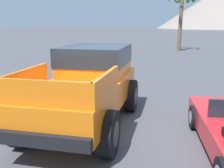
{
  "coord_description": "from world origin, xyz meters",
  "views": [
    {
      "loc": [
        4.63,
        -4.59,
        2.65
      ],
      "look_at": [
        -0.32,
        0.7,
        0.96
      ],
      "focal_mm": 42.0,
      "sensor_mm": 36.0,
      "label": 1
    }
  ],
  "objects": [
    {
      "name": "palm_tree_short",
      "position": [
        -8.19,
        18.58,
        4.55
      ],
      "size": [
        2.72,
        2.83,
        6.04
      ],
      "color": "brown",
      "rests_on": "ground_plane"
    },
    {
      "name": "orange_pickup_truck",
      "position": [
        -0.48,
        -0.01,
        1.14
      ],
      "size": [
        4.05,
        5.18,
        2.02
      ],
      "rotation": [
        0.0,
        0.0,
        0.53
      ],
      "color": "orange",
      "rests_on": "ground_plane"
    },
    {
      "name": "ground_plane",
      "position": [
        0.0,
        0.0,
        0.0
      ],
      "size": [
        320.0,
        320.0,
        0.0
      ],
      "primitive_type": "plane",
      "color": "#4C4C51"
    }
  ]
}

